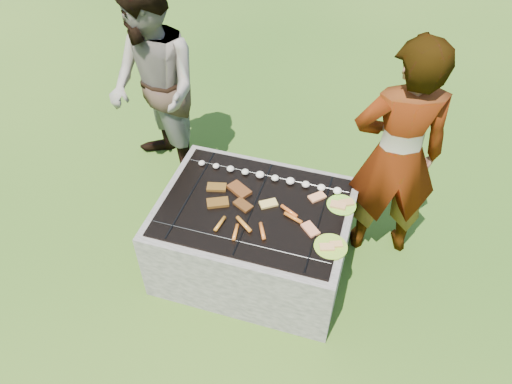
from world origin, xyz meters
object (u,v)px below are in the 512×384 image
Objects in this scene: plate_far at (341,205)px; bystander at (154,90)px; plate_near at (331,247)px; cook at (397,157)px; fire_pit at (254,238)px.

bystander is at bearing 160.72° from plate_far.
plate_far is 0.12× the size of bystander.
plate_near is at bearing -90.09° from plate_far.
cook is (0.29, 0.67, 0.27)m from plate_near.
cook is at bearing 32.43° from bystander.
plate_near is (0.56, -0.19, 0.33)m from fire_pit.
plate_near is 0.13× the size of bystander.
plate_far reaches higher than fire_pit.
plate_far is 0.38m from plate_near.
bystander reaches higher than plate_far.
fire_pit is 5.85× the size of plate_near.
fire_pit is at bearing -161.40° from plate_far.
plate_far is at bearing 18.60° from fire_pit.
cook is 1.92m from bystander.
plate_near is (-0.00, -0.38, -0.00)m from plate_far.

